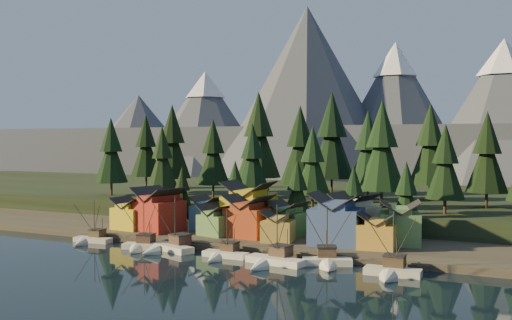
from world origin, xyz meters
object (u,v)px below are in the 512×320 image
at_px(boat_0, 90,234).
at_px(boat_2, 168,240).
at_px(boat_1, 141,239).
at_px(house_back_1, 209,212).
at_px(boat_3, 223,248).
at_px(house_back_0, 162,206).
at_px(house_front_1, 159,208).
at_px(house_front_0, 131,213).
at_px(boat_4, 271,253).
at_px(boat_5, 327,253).
at_px(boat_6, 392,263).

relative_size(boat_0, boat_2, 0.83).
xyz_separation_m(boat_1, house_back_1, (3.96, 21.74, 3.49)).
distance_m(boat_3, house_back_0, 38.92).
bearing_deg(boat_1, house_front_1, 99.85).
relative_size(boat_0, boat_1, 0.92).
distance_m(house_front_0, house_front_1, 7.81).
xyz_separation_m(boat_3, house_back_1, (-15.78, 21.71, 3.80)).
bearing_deg(boat_3, house_back_1, 127.31).
bearing_deg(boat_0, house_front_1, 50.57).
bearing_deg(house_front_1, boat_4, -10.40).
distance_m(boat_1, boat_5, 40.60).
xyz_separation_m(boat_4, house_front_1, (-36.96, 16.58, 4.71)).
bearing_deg(house_back_1, boat_1, -94.02).
xyz_separation_m(boat_1, boat_6, (52.99, -0.95, 0.12)).
distance_m(boat_6, house_back_0, 68.63).
distance_m(boat_4, house_back_1, 35.94).
height_order(boat_1, boat_3, boat_1).
xyz_separation_m(boat_0, boat_3, (35.16, -1.63, 0.02)).
distance_m(boat_1, house_front_0, 19.92).
relative_size(boat_2, house_back_0, 1.24).
relative_size(house_front_0, house_back_0, 0.81).
distance_m(boat_0, boat_2, 21.76).
bearing_deg(house_back_0, boat_5, -35.99).
bearing_deg(house_back_1, house_front_0, -150.39).
height_order(boat_2, boat_5, boat_2).
height_order(boat_4, house_back_0, boat_4).
xyz_separation_m(boat_0, house_back_0, (4.38, 21.78, 4.43)).
height_order(boat_5, house_back_0, boat_5).
distance_m(boat_4, boat_6, 22.04).
relative_size(boat_3, boat_5, 0.87).
distance_m(boat_2, boat_4, 24.77).
bearing_deg(house_front_1, boat_3, -16.21).
relative_size(boat_4, house_back_1, 1.58).
relative_size(house_front_1, house_back_1, 1.48).
relative_size(boat_2, boat_5, 1.04).
height_order(house_back_0, house_back_1, house_back_0).
bearing_deg(boat_1, house_front_0, 121.81).
relative_size(boat_0, boat_3, 0.98).
relative_size(boat_0, boat_5, 0.86).
xyz_separation_m(boat_2, house_back_1, (-2.35, 20.99, 3.37)).
height_order(boat_2, boat_3, boat_2).
bearing_deg(boat_6, boat_4, -179.56).
bearing_deg(boat_0, boat_1, -10.05).
bearing_deg(house_front_1, house_front_0, -160.99).
relative_size(boat_2, house_front_0, 1.52).
bearing_deg(boat_3, house_back_0, 144.04).
bearing_deg(house_back_1, boat_5, -21.75).
distance_m(boat_3, house_back_1, 27.11).
distance_m(boat_6, house_back_1, 54.13).
xyz_separation_m(boat_3, boat_4, (11.23, -1.74, 0.27)).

